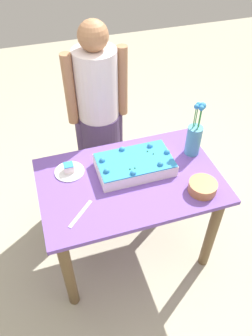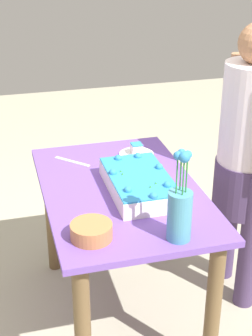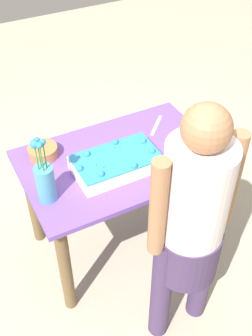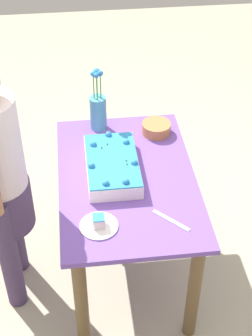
{
  "view_description": "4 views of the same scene",
  "coord_description": "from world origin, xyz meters",
  "px_view_note": "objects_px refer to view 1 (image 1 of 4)",
  "views": [
    {
      "loc": [
        -0.45,
        -1.34,
        2.21
      ],
      "look_at": [
        0.0,
        0.08,
        0.77
      ],
      "focal_mm": 35.0,
      "sensor_mm": 36.0,
      "label": 1
    },
    {
      "loc": [
        2.08,
        -0.54,
        1.9
      ],
      "look_at": [
        0.09,
        0.0,
        0.9
      ],
      "focal_mm": 55.0,
      "sensor_mm": 36.0,
      "label": 2
    },
    {
      "loc": [
        0.81,
        1.64,
        2.32
      ],
      "look_at": [
        0.02,
        0.11,
        0.77
      ],
      "focal_mm": 45.0,
      "sensor_mm": 36.0,
      "label": 3
    },
    {
      "loc": [
        -2.06,
        0.25,
        2.54
      ],
      "look_at": [
        -0.02,
        0.01,
        0.84
      ],
      "focal_mm": 55.0,
      "sensor_mm": 36.0,
      "label": 4
    }
  ],
  "objects_px": {
    "cake_knife": "(81,214)",
    "fruit_bowl": "(203,187)",
    "sheet_cake": "(135,164)",
    "person_standing": "(98,109)",
    "serving_plate_with_slice": "(69,170)",
    "flower_vase": "(194,138)"
  },
  "relations": [
    {
      "from": "flower_vase",
      "to": "serving_plate_with_slice",
      "type": "bearing_deg",
      "value": 175.65
    },
    {
      "from": "serving_plate_with_slice",
      "to": "person_standing",
      "type": "distance_m",
      "value": 0.59
    },
    {
      "from": "flower_vase",
      "to": "fruit_bowl",
      "type": "relative_size",
      "value": 2.28
    },
    {
      "from": "sheet_cake",
      "to": "flower_vase",
      "type": "distance_m",
      "value": 0.43
    },
    {
      "from": "cake_knife",
      "to": "fruit_bowl",
      "type": "relative_size",
      "value": 1.26
    },
    {
      "from": "flower_vase",
      "to": "person_standing",
      "type": "bearing_deg",
      "value": 132.47
    },
    {
      "from": "serving_plate_with_slice",
      "to": "cake_knife",
      "type": "distance_m",
      "value": 0.35
    },
    {
      "from": "serving_plate_with_slice",
      "to": "fruit_bowl",
      "type": "bearing_deg",
      "value": -28.62
    },
    {
      "from": "serving_plate_with_slice",
      "to": "flower_vase",
      "type": "bearing_deg",
      "value": -4.35
    },
    {
      "from": "serving_plate_with_slice",
      "to": "person_standing",
      "type": "xyz_separation_m",
      "value": [
        0.31,
        0.49,
        0.08
      ]
    },
    {
      "from": "sheet_cake",
      "to": "person_standing",
      "type": "bearing_deg",
      "value": 98.26
    },
    {
      "from": "sheet_cake",
      "to": "fruit_bowl",
      "type": "height_order",
      "value": "sheet_cake"
    },
    {
      "from": "flower_vase",
      "to": "person_standing",
      "type": "distance_m",
      "value": 0.75
    },
    {
      "from": "flower_vase",
      "to": "sheet_cake",
      "type": "bearing_deg",
      "value": -174.36
    },
    {
      "from": "sheet_cake",
      "to": "flower_vase",
      "type": "xyz_separation_m",
      "value": [
        0.42,
        0.04,
        0.08
      ]
    },
    {
      "from": "serving_plate_with_slice",
      "to": "person_standing",
      "type": "height_order",
      "value": "person_standing"
    },
    {
      "from": "sheet_cake",
      "to": "flower_vase",
      "type": "bearing_deg",
      "value": 5.64
    },
    {
      "from": "cake_knife",
      "to": "fruit_bowl",
      "type": "xyz_separation_m",
      "value": [
        0.73,
        -0.05,
        0.03
      ]
    },
    {
      "from": "flower_vase",
      "to": "fruit_bowl",
      "type": "xyz_separation_m",
      "value": [
        -0.09,
        -0.33,
        -0.1
      ]
    },
    {
      "from": "serving_plate_with_slice",
      "to": "flower_vase",
      "type": "distance_m",
      "value": 0.83
    },
    {
      "from": "cake_knife",
      "to": "person_standing",
      "type": "height_order",
      "value": "person_standing"
    },
    {
      "from": "flower_vase",
      "to": "fruit_bowl",
      "type": "bearing_deg",
      "value": -105.43
    }
  ]
}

